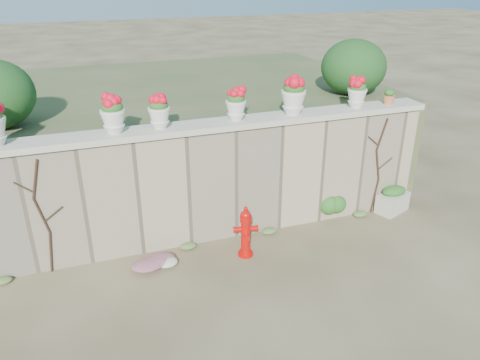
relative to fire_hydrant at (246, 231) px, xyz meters
name	(u,v)px	position (x,y,z in m)	size (l,w,h in m)	color
ground	(246,295)	(-0.36, -0.99, -0.46)	(80.00, 80.00, 0.00)	#4A3B25
stone_wall	(210,184)	(-0.36, 0.81, 0.54)	(8.00, 0.40, 2.00)	tan
wall_cap	(208,126)	(-0.36, 0.81, 1.59)	(8.10, 0.52, 0.10)	beige
raised_fill	(171,129)	(-0.36, 4.01, 0.54)	(9.00, 6.00, 2.00)	#384C23
back_shrub_right	(354,67)	(3.04, 2.01, 2.09)	(1.30, 1.30, 1.10)	#143814
vine_left	(43,216)	(-3.03, 0.59, 0.54)	(0.60, 0.04, 1.91)	black
vine_right	(378,165)	(2.87, 0.59, 0.54)	(0.60, 0.04, 1.91)	black
fire_hydrant	(246,231)	(0.00, 0.00, 0.00)	(0.39, 0.28, 0.90)	#C20B07
planter_box	(393,200)	(3.24, 0.49, -0.21)	(0.74, 0.59, 0.54)	beige
green_shrub	(335,204)	(1.99, 0.56, -0.13)	(0.69, 0.62, 0.65)	#1E5119
magenta_clump	(155,262)	(-1.49, 0.14, -0.35)	(0.80, 0.53, 0.21)	#BA257B
white_flowers	(173,262)	(-1.22, 0.08, -0.37)	(0.49, 0.39, 0.18)	white
urn_pot_1	(113,114)	(-1.83, 0.81, 1.93)	(0.37, 0.37, 0.58)	silver
urn_pot_2	(159,112)	(-1.13, 0.81, 1.91)	(0.34, 0.34, 0.53)	silver
urn_pot_3	(236,105)	(0.12, 0.81, 1.90)	(0.34, 0.34, 0.53)	silver
urn_pot_4	(293,95)	(1.15, 0.81, 1.97)	(0.42, 0.42, 0.65)	silver
urn_pot_5	(357,93)	(2.39, 0.81, 1.91)	(0.34, 0.34, 0.54)	silver
terracotta_pot	(389,97)	(3.07, 0.81, 1.77)	(0.22, 0.22, 0.26)	#C2683B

